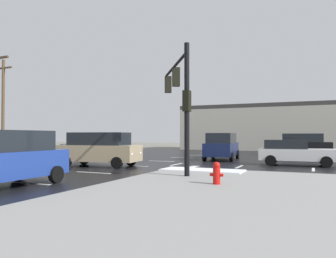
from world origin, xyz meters
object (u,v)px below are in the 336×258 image
at_px(traffic_signal_mast, 180,91).
at_px(suv_blue, 2,157).
at_px(suv_tan, 99,149).
at_px(sedan_grey, 83,145).
at_px(suv_navy, 222,146).
at_px(sedan_white, 295,152).
at_px(suv_black, 302,144).
at_px(fire_hydrant, 217,173).
at_px(utility_pole_far, 3,105).

bearing_deg(traffic_signal_mast, suv_blue, 111.89).
distance_m(suv_tan, sedan_grey, 15.35).
distance_m(suv_blue, suv_navy, 16.72).
height_order(suv_blue, sedan_white, suv_blue).
relative_size(suv_tan, sedan_white, 1.09).
distance_m(suv_tan, suv_black, 18.97).
xyz_separation_m(fire_hydrant, utility_pole_far, (-24.21, 11.19, 4.28)).
xyz_separation_m(traffic_signal_mast, suv_navy, (-0.59, 10.14, -2.90)).
height_order(fire_hydrant, suv_black, suv_black).
relative_size(traffic_signal_mast, suv_blue, 1.17).
relative_size(suv_black, sedan_white, 1.08).
relative_size(traffic_signal_mast, suv_navy, 1.15).
relative_size(fire_hydrant, suv_blue, 0.16).
xyz_separation_m(suv_blue, suv_navy, (3.74, 16.30, 0.00)).
bearing_deg(utility_pole_far, sedan_white, -1.80).
xyz_separation_m(traffic_signal_mast, sedan_white, (4.74, 7.25, -3.13)).
bearing_deg(traffic_signal_mast, sedan_white, -66.20).
xyz_separation_m(traffic_signal_mast, suv_black, (4.89, 17.46, -2.90)).
bearing_deg(utility_pole_far, suv_tan, -21.66).
bearing_deg(suv_black, suv_blue, 64.20).
bearing_deg(utility_pole_far, traffic_signal_mast, -20.54).
relative_size(sedan_white, utility_pole_far, 0.50).
bearing_deg(sedan_white, suv_black, 87.09).
bearing_deg(sedan_white, suv_navy, 149.43).
height_order(suv_black, sedan_grey, suv_black).
xyz_separation_m(sedan_white, utility_pole_far, (-26.30, 0.83, 3.96)).
bearing_deg(suv_tan, suv_black, 48.64).
distance_m(suv_tan, suv_navy, 9.84).
bearing_deg(suv_navy, traffic_signal_mast, 178.51).
height_order(suv_tan, suv_navy, same).
distance_m(suv_blue, suv_black, 25.35).
bearing_deg(suv_black, sedan_white, 84.70).
bearing_deg(fire_hydrant, sedan_grey, 138.89).
height_order(fire_hydrant, suv_tan, suv_tan).
bearing_deg(suv_tan, suv_navy, 50.61).
relative_size(suv_black, suv_navy, 1.00).
xyz_separation_m(fire_hydrant, suv_tan, (-8.56, 4.98, 0.55)).
relative_size(suv_navy, sedan_white, 1.08).
height_order(traffic_signal_mast, utility_pole_far, utility_pole_far).
distance_m(suv_blue, sedan_grey, 22.77).
relative_size(suv_black, utility_pole_far, 0.54).
distance_m(suv_tan, sedan_white, 11.94).
height_order(suv_blue, utility_pole_far, utility_pole_far).
relative_size(suv_tan, suv_black, 1.01).
height_order(traffic_signal_mast, suv_blue, traffic_signal_mast).
distance_m(suv_navy, utility_pole_far, 21.40).
height_order(suv_tan, sedan_white, suv_tan).
bearing_deg(utility_pole_far, sedan_grey, 44.03).
relative_size(suv_blue, suv_navy, 0.98).
bearing_deg(utility_pole_far, suv_black, 19.53).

